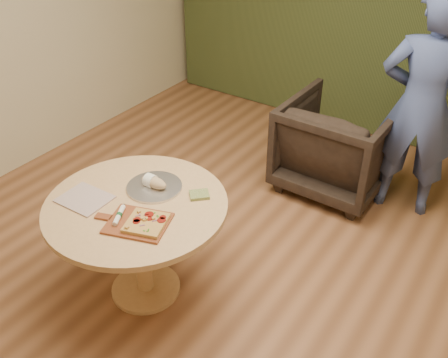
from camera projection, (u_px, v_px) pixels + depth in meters
room_shell at (209, 112)px, 2.65m from camera, size 5.04×6.04×2.84m
pedestal_table at (138, 221)px, 3.14m from camera, size 1.14×1.14×0.75m
pizza_paddle at (136, 223)px, 2.89m from camera, size 0.47×0.38×0.01m
flatbread_pizza at (146, 223)px, 2.86m from camera, size 0.28×0.28×0.04m
cutlery_roll at (119, 215)px, 2.92m from camera, size 0.11×0.19×0.03m
newspaper at (85, 199)px, 3.09m from camera, size 0.31×0.26×0.01m
serving_tray at (154, 187)px, 3.20m from camera, size 0.36×0.36×0.02m
bread_roll at (153, 182)px, 3.18m from camera, size 0.19×0.09×0.09m
green_packet at (199, 195)px, 3.12m from camera, size 0.16×0.16×0.02m
armchair at (338, 142)px, 4.30m from camera, size 0.89×0.84×0.91m
person_standing at (421, 107)px, 3.80m from camera, size 0.75×0.58×1.84m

